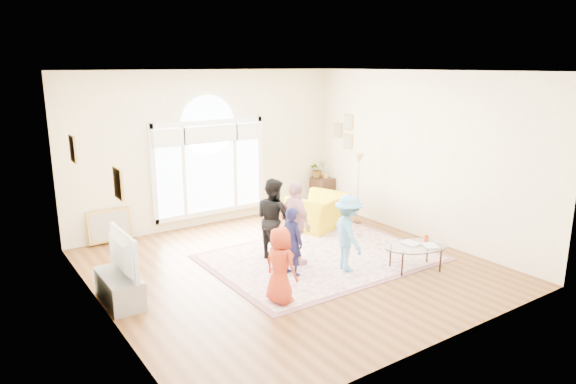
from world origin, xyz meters
TOP-DOWN VIEW (x-y plane):
  - ground at (0.00, 0.00)m, footprint 6.00×6.00m
  - room_shell at (0.01, 2.83)m, footprint 6.00×6.00m
  - area_rug at (0.67, 0.04)m, footprint 3.60×2.60m
  - rug_border at (0.67, 0.04)m, footprint 3.80×2.80m
  - tv_console at (-2.75, 0.30)m, footprint 0.45×1.00m
  - television at (-2.74, 0.30)m, footprint 0.17×1.09m
  - coffee_table at (1.64, -1.25)m, footprint 1.26×1.00m
  - armchair at (1.66, 1.39)m, footprint 1.38×1.30m
  - side_cabinet at (2.78, 2.69)m, footprint 0.40×0.50m
  - floor_lamp at (2.56, 1.22)m, footprint 0.31×0.31m
  - plant_pedestal at (2.70, 2.80)m, footprint 0.20×0.20m
  - potted_plant at (2.70, 2.80)m, footprint 0.36×0.31m
  - leaning_picture at (-2.15, 2.90)m, footprint 0.80×0.14m
  - child_red at (-0.88, -1.01)m, footprint 0.48×0.61m
  - child_navy at (-0.18, -0.30)m, footprint 0.34×0.45m
  - child_black at (-0.02, 0.49)m, footprint 0.62×0.75m
  - child_pink at (0.13, 0.04)m, footprint 0.41×0.86m
  - child_blue at (0.68, -0.66)m, footprint 0.69×0.92m

SIDE VIEW (x-z plane):
  - ground at x=0.00m, z-range 0.00..0.00m
  - leaning_picture at x=-2.15m, z-range -0.31..0.31m
  - rug_border at x=0.67m, z-range 0.00..0.01m
  - area_rug at x=0.67m, z-range 0.00..0.02m
  - tv_console at x=-2.75m, z-range 0.00..0.42m
  - side_cabinet at x=2.78m, z-range 0.00..0.70m
  - plant_pedestal at x=2.70m, z-range 0.00..0.70m
  - armchair at x=1.66m, z-range 0.00..0.72m
  - coffee_table at x=1.64m, z-range 0.13..0.67m
  - child_red at x=-0.88m, z-range 0.02..1.12m
  - child_navy at x=-0.18m, z-range 0.02..1.13m
  - child_blue at x=0.68m, z-range 0.02..1.28m
  - child_black at x=-0.02m, z-range 0.02..1.43m
  - television at x=-2.74m, z-range 0.42..1.05m
  - child_pink at x=0.13m, z-range 0.02..1.45m
  - potted_plant at x=2.70m, z-range 0.70..1.10m
  - floor_lamp at x=2.56m, z-range 0.53..2.04m
  - room_shell at x=0.01m, z-range -1.43..4.57m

